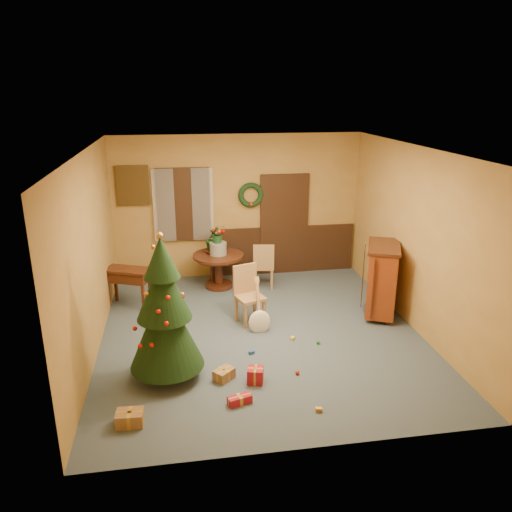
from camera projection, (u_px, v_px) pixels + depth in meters
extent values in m
plane|color=#394953|center=(261.00, 333.00, 8.01)|extent=(5.50, 5.50, 0.00)
plane|color=silver|center=(261.00, 150.00, 7.09)|extent=(5.50, 5.50, 0.00)
plane|color=olive|center=(238.00, 207.00, 10.12)|extent=(5.00, 0.00, 5.00)
plane|color=olive|center=(308.00, 329.00, 4.97)|extent=(5.00, 0.00, 5.00)
plane|color=olive|center=(90.00, 256.00, 7.17)|extent=(0.00, 5.50, 5.50)
plane|color=olive|center=(416.00, 240.00, 7.93)|extent=(0.00, 5.50, 5.50)
cube|color=black|center=(288.00, 249.00, 10.54)|extent=(2.80, 0.06, 1.00)
cube|color=black|center=(284.00, 225.00, 10.35)|extent=(1.00, 0.08, 2.10)
cube|color=white|center=(284.00, 227.00, 10.39)|extent=(0.80, 0.03, 1.90)
cube|color=black|center=(183.00, 204.00, 9.88)|extent=(1.05, 0.08, 1.45)
cube|color=white|center=(183.00, 204.00, 9.90)|extent=(0.88, 0.03, 1.25)
cube|color=white|center=(164.00, 206.00, 9.77)|extent=(0.42, 0.02, 1.45)
cube|color=white|center=(203.00, 204.00, 9.89)|extent=(0.42, 0.02, 1.45)
torus|color=black|center=(251.00, 195.00, 10.00)|extent=(0.51, 0.11, 0.51)
cube|color=#4C3819|center=(133.00, 186.00, 9.61)|extent=(0.62, 0.05, 0.78)
cube|color=gray|center=(133.00, 185.00, 9.64)|extent=(0.48, 0.02, 0.62)
cylinder|color=black|center=(218.00, 256.00, 9.66)|extent=(0.99, 0.99, 0.05)
cylinder|color=black|center=(218.00, 258.00, 9.68)|extent=(0.88, 0.88, 0.04)
cylinder|color=black|center=(219.00, 271.00, 9.76)|extent=(0.16, 0.16, 0.55)
cylinder|color=black|center=(219.00, 285.00, 9.86)|extent=(0.53, 0.53, 0.09)
cylinder|color=slate|center=(218.00, 249.00, 9.61)|extent=(0.33, 0.33, 0.24)
imported|color=#1E4C23|center=(218.00, 233.00, 9.52)|extent=(0.33, 0.28, 0.36)
cube|color=olive|center=(250.00, 298.00, 8.23)|extent=(0.53, 0.53, 0.05)
cube|color=olive|center=(245.00, 279.00, 8.30)|extent=(0.41, 0.17, 0.50)
cube|color=olive|center=(255.00, 305.00, 8.52)|extent=(0.06, 0.06, 0.43)
cube|color=olive|center=(236.00, 309.00, 8.37)|extent=(0.06, 0.06, 0.43)
cube|color=olive|center=(264.00, 313.00, 8.23)|extent=(0.06, 0.06, 0.43)
cube|color=olive|center=(245.00, 317.00, 8.08)|extent=(0.06, 0.06, 0.43)
cube|color=olive|center=(264.00, 266.00, 9.76)|extent=(0.46, 0.46, 0.05)
cube|color=olive|center=(264.00, 257.00, 9.51)|extent=(0.40, 0.10, 0.48)
cube|color=olive|center=(255.00, 280.00, 9.68)|extent=(0.05, 0.05, 0.41)
cube|color=olive|center=(272.00, 280.00, 9.68)|extent=(0.05, 0.05, 0.41)
cube|color=olive|center=(255.00, 274.00, 9.99)|extent=(0.05, 0.05, 0.41)
cube|color=olive|center=(271.00, 274.00, 9.98)|extent=(0.05, 0.05, 0.41)
cylinder|color=black|center=(212.00, 268.00, 9.90)|extent=(0.09, 0.09, 0.71)
cylinder|color=black|center=(212.00, 250.00, 9.78)|extent=(0.28, 0.28, 0.03)
imported|color=#19471E|center=(211.00, 239.00, 9.71)|extent=(0.29, 0.27, 0.43)
cylinder|color=#382111|center=(168.00, 369.00, 6.78)|extent=(0.13, 0.13, 0.22)
cone|color=black|center=(165.00, 326.00, 6.57)|extent=(0.99, 0.99, 1.17)
cone|color=black|center=(163.00, 288.00, 6.39)|extent=(0.72, 0.72, 0.86)
cone|color=black|center=(161.00, 258.00, 6.26)|extent=(0.47, 0.47, 0.54)
sphere|color=#C9822F|center=(160.00, 236.00, 6.17)|extent=(0.09, 0.09, 0.09)
cube|color=black|center=(127.00, 270.00, 8.81)|extent=(0.89, 0.67, 0.05)
cube|color=black|center=(128.00, 276.00, 8.85)|extent=(0.83, 0.62, 0.17)
cube|color=black|center=(110.00, 290.00, 8.87)|extent=(0.15, 0.28, 0.66)
cube|color=black|center=(148.00, 288.00, 8.98)|extent=(0.15, 0.28, 0.66)
cube|color=#62180B|center=(381.00, 279.00, 8.48)|extent=(0.79, 1.03, 1.15)
cube|color=black|center=(384.00, 247.00, 8.29)|extent=(0.86, 1.10, 0.05)
cylinder|color=black|center=(388.00, 322.00, 8.31)|extent=(0.06, 0.06, 0.08)
cylinder|color=black|center=(370.00, 303.00, 9.04)|extent=(0.06, 0.06, 0.08)
cube|color=brown|center=(130.00, 418.00, 5.81)|extent=(0.32, 0.24, 0.17)
cube|color=gold|center=(130.00, 418.00, 5.81)|extent=(0.32, 0.05, 0.17)
cube|color=gold|center=(130.00, 418.00, 5.81)|extent=(0.06, 0.23, 0.17)
cube|color=maroon|center=(255.00, 375.00, 6.65)|extent=(0.25, 0.25, 0.21)
cube|color=gold|center=(255.00, 375.00, 6.65)|extent=(0.21, 0.08, 0.21)
cube|color=gold|center=(255.00, 375.00, 6.65)|extent=(0.08, 0.21, 0.21)
cube|color=brown|center=(224.00, 374.00, 6.72)|extent=(0.33, 0.32, 0.15)
cube|color=gold|center=(224.00, 374.00, 6.72)|extent=(0.22, 0.20, 0.15)
cube|color=gold|center=(224.00, 374.00, 6.72)|extent=(0.16, 0.17, 0.15)
cube|color=maroon|center=(240.00, 400.00, 6.21)|extent=(0.32, 0.21, 0.11)
cube|color=gold|center=(240.00, 400.00, 6.21)|extent=(0.30, 0.11, 0.11)
cube|color=gold|center=(240.00, 400.00, 6.21)|extent=(0.08, 0.13, 0.11)
cube|color=#234A99|center=(251.00, 352.00, 7.37)|extent=(0.09, 0.08, 0.05)
sphere|color=#238028|center=(318.00, 342.00, 7.66)|extent=(0.06, 0.06, 0.06)
cube|color=yellow|center=(293.00, 338.00, 7.79)|extent=(0.09, 0.09, 0.05)
sphere|color=red|center=(297.00, 373.00, 6.84)|extent=(0.06, 0.06, 0.06)
cube|color=#C9822F|center=(319.00, 410.00, 6.06)|extent=(0.09, 0.06, 0.05)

